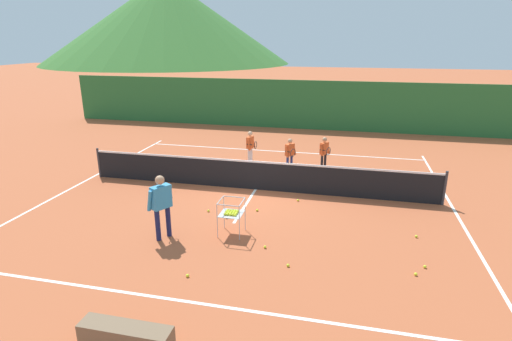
{
  "coord_description": "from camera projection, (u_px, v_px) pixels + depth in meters",
  "views": [
    {
      "loc": [
        2.77,
        -11.98,
        4.69
      ],
      "look_at": [
        0.11,
        -0.45,
        0.8
      ],
      "focal_mm": 28.27,
      "sensor_mm": 36.0,
      "label": 1
    }
  ],
  "objects": [
    {
      "name": "tennis_ball_9",
      "position": [
        416.0,
        274.0,
        8.36
      ],
      "size": [
        0.07,
        0.07,
        0.07
      ],
      "primitive_type": "sphere",
      "color": "yellow",
      "rests_on": "ground"
    },
    {
      "name": "student_2",
      "position": [
        324.0,
        150.0,
        14.87
      ],
      "size": [
        0.41,
        0.69,
        1.25
      ],
      "color": "black",
      "rests_on": "ground"
    },
    {
      "name": "courtside_bench",
      "position": [
        126.0,
        338.0,
        6.3
      ],
      "size": [
        1.5,
        0.36,
        0.46
      ],
      "primitive_type": "cube",
      "color": "brown",
      "rests_on": "ground"
    },
    {
      "name": "line_sideline_west",
      "position": [
        94.0,
        176.0,
        14.41
      ],
      "size": [
        0.08,
        10.8,
        0.01
      ],
      "primitive_type": "cube",
      "color": "white",
      "rests_on": "ground"
    },
    {
      "name": "tennis_ball_0",
      "position": [
        425.0,
        267.0,
        8.64
      ],
      "size": [
        0.07,
        0.07,
        0.07
      ],
      "primitive_type": "sphere",
      "color": "yellow",
      "rests_on": "ground"
    },
    {
      "name": "ball_cart",
      "position": [
        231.0,
        213.0,
        9.99
      ],
      "size": [
        0.58,
        0.58,
        0.9
      ],
      "color": "#B7B7BC",
      "rests_on": "ground"
    },
    {
      "name": "windscreen_fence",
      "position": [
        296.0,
        105.0,
        21.65
      ],
      "size": [
        26.12,
        0.08,
        2.6
      ],
      "primitive_type": "cube",
      "color": "#286B33",
      "rests_on": "ground"
    },
    {
      "name": "instructor",
      "position": [
        161.0,
        201.0,
        9.67
      ],
      "size": [
        0.53,
        0.82,
        1.63
      ],
      "color": "#191E4C",
      "rests_on": "ground"
    },
    {
      "name": "tennis_ball_4",
      "position": [
        257.0,
        210.0,
        11.48
      ],
      "size": [
        0.07,
        0.07,
        0.07
      ],
      "primitive_type": "sphere",
      "color": "yellow",
      "rests_on": "ground"
    },
    {
      "name": "line_service_center",
      "position": [
        256.0,
        189.0,
        13.15
      ],
      "size": [
        0.08,
        5.21,
        0.01
      ],
      "primitive_type": "cube",
      "color": "white",
      "rests_on": "ground"
    },
    {
      "name": "ground_plane",
      "position": [
        256.0,
        189.0,
        13.15
      ],
      "size": [
        120.0,
        120.0,
        0.0
      ],
      "primitive_type": "plane",
      "color": "#B25633"
    },
    {
      "name": "tennis_net",
      "position": [
        256.0,
        175.0,
        12.99
      ],
      "size": [
        11.44,
        0.08,
        1.05
      ],
      "color": "#333338",
      "rests_on": "ground"
    },
    {
      "name": "hill_0",
      "position": [
        167.0,
        21.0,
        77.37
      ],
      "size": [
        47.12,
        47.12,
        15.8
      ],
      "primitive_type": "cone",
      "color": "#38702D",
      "rests_on": "ground"
    },
    {
      "name": "line_sideline_east",
      "position": [
        451.0,
        205.0,
        11.88
      ],
      "size": [
        0.08,
        10.8,
        0.01
      ],
      "primitive_type": "cube",
      "color": "white",
      "rests_on": "ground"
    },
    {
      "name": "tennis_ball_7",
      "position": [
        288.0,
        265.0,
        8.69
      ],
      "size": [
        0.07,
        0.07,
        0.07
      ],
      "primitive_type": "sphere",
      "color": "yellow",
      "rests_on": "ground"
    },
    {
      "name": "tennis_ball_8",
      "position": [
        265.0,
        247.0,
        9.45
      ],
      "size": [
        0.07,
        0.07,
        0.07
      ],
      "primitive_type": "sphere",
      "color": "yellow",
      "rests_on": "ground"
    },
    {
      "name": "student_1",
      "position": [
        290.0,
        152.0,
        14.7
      ],
      "size": [
        0.4,
        0.69,
        1.24
      ],
      "color": "navy",
      "rests_on": "ground"
    },
    {
      "name": "tennis_ball_3",
      "position": [
        188.0,
        276.0,
        8.31
      ],
      "size": [
        0.07,
        0.07,
        0.07
      ],
      "primitive_type": "sphere",
      "color": "yellow",
      "rests_on": "ground"
    },
    {
      "name": "tennis_ball_6",
      "position": [
        227.0,
        217.0,
        11.02
      ],
      "size": [
        0.07,
        0.07,
        0.07
      ],
      "primitive_type": "sphere",
      "color": "yellow",
      "rests_on": "ground"
    },
    {
      "name": "line_baseline_far",
      "position": [
        280.0,
        151.0,
        17.56
      ],
      "size": [
        11.87,
        0.08,
        0.01
      ],
      "primitive_type": "cube",
      "color": "white",
      "rests_on": "ground"
    },
    {
      "name": "line_baseline_near",
      "position": [
        183.0,
        301.0,
        7.56
      ],
      "size": [
        11.87,
        0.08,
        0.01
      ],
      "primitive_type": "cube",
      "color": "white",
      "rests_on": "ground"
    },
    {
      "name": "student_0",
      "position": [
        250.0,
        145.0,
        15.54
      ],
      "size": [
        0.41,
        0.66,
        1.31
      ],
      "color": "silver",
      "rests_on": "ground"
    },
    {
      "name": "tennis_ball_2",
      "position": [
        298.0,
        200.0,
        12.18
      ],
      "size": [
        0.07,
        0.07,
        0.07
      ],
      "primitive_type": "sphere",
      "color": "yellow",
      "rests_on": "ground"
    },
    {
      "name": "tennis_ball_5",
      "position": [
        208.0,
        211.0,
        11.44
      ],
      "size": [
        0.07,
        0.07,
        0.07
      ],
      "primitive_type": "sphere",
      "color": "yellow",
      "rests_on": "ground"
    },
    {
      "name": "tennis_ball_1",
      "position": [
        416.0,
        236.0,
        9.96
      ],
      "size": [
        0.07,
        0.07,
        0.07
      ],
      "primitive_type": "sphere",
      "color": "yellow",
      "rests_on": "ground"
    }
  ]
}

